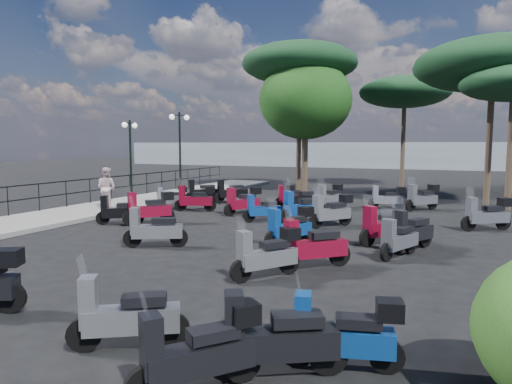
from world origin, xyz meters
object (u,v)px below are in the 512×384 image
at_px(scooter_2, 149,209).
at_px(scooter_22, 329,197).
at_px(scooter_21, 301,208).
at_px(scooter_28, 487,215).
at_px(scooter_9, 243,201).
at_px(scooter_16, 331,211).
at_px(scooter_3, 119,212).
at_px(broadleaf_tree, 305,100).
at_px(scooter_18, 198,352).
at_px(scooter_8, 154,230).
at_px(scooter_12, 126,317).
at_px(scooter_23, 422,198).
at_px(scooter_4, 171,198).
at_px(scooter_14, 290,227).
at_px(pine_2, 299,64).
at_px(scooter_13, 267,254).
at_px(pine_1, 493,65).
at_px(scooter_5, 202,192).
at_px(scooter_29, 387,198).
at_px(pine_0, 405,92).
at_px(scooter_15, 263,210).
at_px(scooter_30, 231,192).
at_px(scooter_19, 275,340).
at_px(scooter_27, 398,240).
at_px(lamp_post_2, 180,146).
at_px(scooter_20, 383,227).
at_px(scooter_17, 291,198).
at_px(scooter_24, 343,335).
at_px(scooter_11, 301,199).
at_px(scooter_25, 312,247).
at_px(pedestrian_far, 106,188).
at_px(scooter_10, 196,199).

relative_size(scooter_2, scooter_22, 0.96).
xyz_separation_m(scooter_21, scooter_28, (5.94, 0.92, 0.02)).
height_order(scooter_9, scooter_16, scooter_16).
distance_m(scooter_3, broadleaf_tree, 14.27).
bearing_deg(scooter_18, broadleaf_tree, -35.71).
bearing_deg(scooter_2, scooter_8, 166.23).
distance_m(scooter_12, scooter_23, 15.70).
xyz_separation_m(scooter_4, broadleaf_tree, (3.15, 9.10, 4.85)).
xyz_separation_m(scooter_14, scooter_23, (2.91, 8.51, 0.03)).
height_order(scooter_12, pine_2, pine_2).
distance_m(scooter_13, pine_1, 16.60).
bearing_deg(scooter_5, scooter_28, -148.73).
relative_size(scooter_4, scooter_13, 0.84).
bearing_deg(scooter_8, pine_1, -60.86).
xyz_separation_m(scooter_29, pine_0, (-0.52, 11.13, 5.62)).
height_order(scooter_23, scooter_29, scooter_23).
relative_size(scooter_3, scooter_15, 1.16).
height_order(scooter_21, scooter_30, scooter_21).
bearing_deg(scooter_13, pine_0, -55.92).
xyz_separation_m(scooter_4, scooter_8, (3.80, -6.48, 0.02)).
distance_m(scooter_19, scooter_27, 6.62).
bearing_deg(scooter_27, scooter_19, 107.19).
height_order(lamp_post_2, scooter_21, lamp_post_2).
bearing_deg(pine_1, scooter_8, -123.37).
height_order(scooter_13, scooter_29, scooter_13).
bearing_deg(scooter_20, scooter_12, 110.51).
xyz_separation_m(scooter_14, broadleaf_tree, (-3.93, 13.89, 4.80)).
bearing_deg(scooter_17, scooter_24, 173.15).
relative_size(scooter_21, scooter_28, 0.95).
bearing_deg(scooter_8, scooter_11, -37.57).
bearing_deg(scooter_21, scooter_2, 67.90).
relative_size(scooter_24, scooter_27, 0.99).
xyz_separation_m(scooter_5, scooter_25, (8.13, -9.12, 0.00)).
distance_m(pedestrian_far, scooter_22, 9.38).
relative_size(lamp_post_2, scooter_9, 2.76).
bearing_deg(scooter_10, scooter_19, -166.20).
height_order(scooter_12, scooter_20, scooter_20).
bearing_deg(scooter_2, scooter_4, -29.12).
bearing_deg(scooter_11, pine_1, -100.39).
xyz_separation_m(scooter_8, scooter_17, (0.86, 8.82, -0.04)).
distance_m(scooter_11, pine_2, 11.11).
relative_size(scooter_5, pine_2, 0.16).
bearing_deg(scooter_16, scooter_3, 56.71).
relative_size(scooter_10, scooter_19, 1.08).
bearing_deg(pedestrian_far, broadleaf_tree, -119.09).
bearing_deg(scooter_11, scooter_12, 142.86).
height_order(lamp_post_2, pedestrian_far, lamp_post_2).
xyz_separation_m(lamp_post_2, pine_0, (11.38, 8.86, 3.42)).
height_order(pedestrian_far, scooter_24, pedestrian_far).
xyz_separation_m(scooter_16, scooter_27, (2.54, -3.47, -0.09)).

